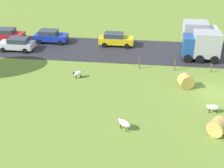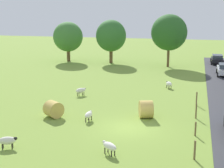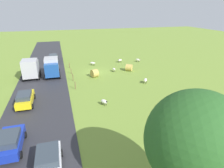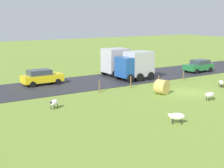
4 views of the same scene
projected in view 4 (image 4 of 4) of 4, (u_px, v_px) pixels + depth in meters
The scene contains 15 objects.
ground_plane at pixel (188, 92), 33.67m from camera, with size 160.00×160.00×0.00m, color olive.
road_strip at pixel (129, 77), 41.76m from camera, with size 8.00×80.00×0.06m, color #2D2D33.
sheep_1 at pixel (221, 82), 36.00m from camera, with size 1.20×1.03×0.76m.
sheep_2 at pixel (177, 116), 23.75m from camera, with size 1.07×1.21×0.81m.
sheep_3 at pixel (210, 95), 30.40m from camera, with size 0.50×1.20×0.76m.
sheep_5 at pixel (54, 103), 27.66m from camera, with size 0.96×1.10×0.77m.
hay_bale_0 at pixel (162, 87), 32.79m from camera, with size 1.44×1.44×1.05m, color tan.
fence_post_0 at pixel (184, 76), 39.77m from camera, with size 0.12×0.12×1.18m, color brown.
fence_post_1 at pixel (159, 80), 37.69m from camera, with size 0.12×0.12×1.01m, color brown.
fence_post_2 at pixel (131, 82), 35.58m from camera, with size 0.12×0.12×1.28m, color brown.
fence_post_3 at pixel (99, 86), 33.48m from camera, with size 0.12×0.12×1.29m, color brown.
truck_0 at pixel (119, 61), 42.78m from camera, with size 2.79×4.11×3.44m.
truck_2 at pixel (135, 65), 39.81m from camera, with size 2.68×4.19×3.33m.
car_2 at pixel (199, 66), 45.67m from camera, with size 2.17×4.02×1.63m.
car_4 at pixel (42, 77), 37.10m from camera, with size 2.05×4.46×1.67m.
Camera 4 is at (-23.24, 24.41, 7.45)m, focal length 54.22 mm.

